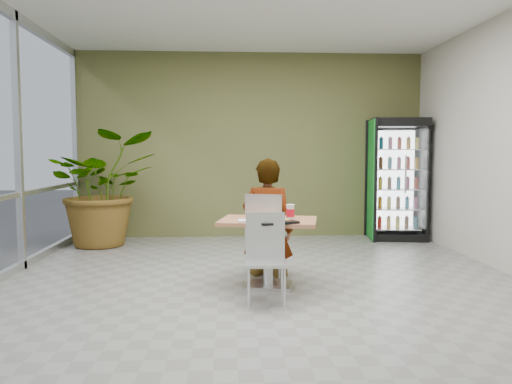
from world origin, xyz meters
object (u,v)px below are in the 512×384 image
dining_table (268,239)px  chair_far (265,228)px  chair_near (266,251)px  potted_plant (103,189)px  soda_cup (290,212)px  seated_woman (268,229)px  cafeteria_tray (275,222)px  beverage_fridge (397,179)px

dining_table → chair_far: size_ratio=1.16×
chair_near → potted_plant: potted_plant is taller
dining_table → soda_cup: (0.24, -0.02, 0.29)m
dining_table → seated_woman: bearing=86.3°
chair_far → cafeteria_tray: 0.82m
chair_near → seated_woman: bearing=86.3°
seated_woman → soda_cup: size_ratio=10.53×
dining_table → soda_cup: bearing=-3.7°
dining_table → potted_plant: potted_plant is taller
dining_table → chair_near: chair_near is taller
chair_near → cafeteria_tray: (0.12, 0.25, 0.25)m
chair_far → cafeteria_tray: bearing=109.8°
dining_table → potted_plant: 3.59m
dining_table → soda_cup: size_ratio=7.09×
chair_near → seated_woman: seated_woman is taller
chair_far → potted_plant: size_ratio=0.55×
dining_table → cafeteria_tray: cafeteria_tray is taller
chair_far → seated_woman: bearing=-104.7°
beverage_fridge → cafeteria_tray: bearing=-118.4°
chair_far → potted_plant: bearing=-24.4°
seated_woman → potted_plant: potted_plant is taller
chair_far → seated_woman: 0.06m
cafeteria_tray → beverage_fridge: beverage_fridge is taller
seated_woman → potted_plant: (-2.45, 2.09, 0.35)m
chair_far → beverage_fridge: bearing=-117.5°
seated_woman → cafeteria_tray: (0.01, -0.85, 0.21)m
chair_near → soda_cup: (0.31, 0.54, 0.31)m
beverage_fridge → dining_table: bearing=-121.5°
soda_cup → potted_plant: size_ratio=0.09×
seated_woman → beverage_fridge: 3.45m
seated_woman → cafeteria_tray: 0.88m
chair_near → soda_cup: soda_cup is taller
chair_far → potted_plant: 3.24m
beverage_fridge → seated_woman: bearing=-127.0°
dining_table → chair_far: 0.50m
beverage_fridge → potted_plant: beverage_fridge is taller
potted_plant → chair_far: bearing=-41.5°
dining_table → chair_near: bearing=-97.4°
chair_far → beverage_fridge: beverage_fridge is taller
chair_far → soda_cup: 0.62m
chair_near → beverage_fridge: (2.52, 3.52, 0.51)m
chair_far → chair_near: size_ratio=1.12×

